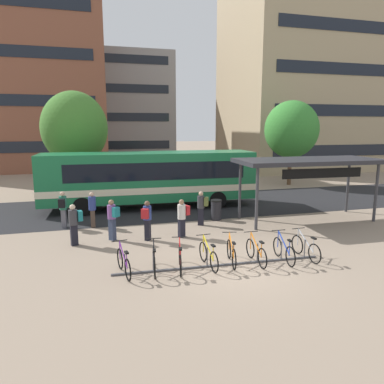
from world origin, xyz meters
TOP-DOWN VIEW (x-y plane):
  - ground at (0.00, 0.00)m, footprint 200.00×200.00m
  - bus_lane_asphalt at (0.00, 9.62)m, footprint 80.00×7.20m
  - city_bus at (-1.57, 9.62)m, footprint 12.09×2.91m
  - bike_rack at (-0.54, 0.21)m, footprint 7.21×0.32m
  - parked_bicycle_purple_0 at (-3.73, 0.33)m, footprint 0.52×1.71m
  - parked_bicycle_black_1 at (-2.76, 0.28)m, footprint 0.52×1.72m
  - parked_bicycle_red_2 at (-1.92, 0.21)m, footprint 0.54×1.70m
  - parked_bicycle_yellow_3 at (-0.93, 0.25)m, footprint 0.52×1.72m
  - parked_bicycle_orange_4 at (-0.09, 0.30)m, footprint 0.55×1.70m
  - parked_bicycle_orange_5 at (0.76, 0.15)m, footprint 0.52×1.72m
  - parked_bicycle_blue_6 at (1.77, 0.06)m, footprint 0.52×1.72m
  - parked_bicycle_silver_7 at (2.65, 0.09)m, footprint 0.52×1.72m
  - transit_shelter at (5.66, 4.78)m, footprint 7.17×3.12m
  - commuter_teal_pack_0 at (-5.38, 3.73)m, footprint 0.59×0.45m
  - commuter_red_pack_1 at (-1.02, 3.67)m, footprint 0.60×0.48m
  - commuter_black_pack_2 at (-6.02, 6.45)m, footprint 0.38×0.56m
  - commuter_teal_pack_3 at (-3.90, 3.98)m, footprint 0.57×0.60m
  - commuter_red_pack_4 at (-2.52, 3.59)m, footprint 0.52×0.61m
  - commuter_olive_pack_5 at (-4.71, 6.22)m, footprint 0.34×0.52m
  - commuter_olive_pack_6 at (0.30, 5.23)m, footprint 0.60×0.51m
  - trash_bin at (1.29, 5.99)m, footprint 0.55×0.55m
  - street_tree_0 at (10.60, 14.96)m, footprint 4.24×4.24m
  - street_tree_1 at (-5.72, 14.12)m, footprint 4.23×4.23m
  - building_left_wing at (-12.05, 32.70)m, footprint 17.66×10.84m
  - building_right_wing at (21.72, 26.13)m, footprint 23.01×12.79m
  - building_centre_block at (-2.07, 43.49)m, footprint 16.80×11.10m

SIDE VIEW (x-z plane):
  - ground at x=0.00m, z-range 0.00..0.00m
  - bus_lane_asphalt at x=0.00m, z-range 0.00..0.01m
  - bike_rack at x=-0.54m, z-range -0.25..0.45m
  - parked_bicycle_purple_0 at x=-3.73m, z-range -0.11..0.88m
  - parked_bicycle_black_1 at x=-2.76m, z-range -0.11..0.88m
  - parked_bicycle_red_2 at x=-1.92m, z-range -0.11..0.88m
  - parked_bicycle_yellow_3 at x=-0.93m, z-range -0.11..0.88m
  - parked_bicycle_orange_4 at x=-0.09m, z-range -0.11..0.88m
  - parked_bicycle_orange_5 at x=0.76m, z-range -0.11..0.88m
  - parked_bicycle_blue_6 at x=1.77m, z-range -0.11..0.88m
  - parked_bicycle_silver_7 at x=2.65m, z-range -0.11..0.88m
  - trash_bin at x=1.29m, z-range 0.00..1.03m
  - commuter_red_pack_1 at x=-1.02m, z-range 0.12..1.77m
  - commuter_olive_pack_6 at x=0.30m, z-range 0.13..1.77m
  - commuter_teal_pack_0 at x=-5.38m, z-range 0.13..1.79m
  - commuter_red_pack_4 at x=-2.52m, z-range 0.13..1.80m
  - commuter_olive_pack_5 at x=-4.71m, z-range 0.13..1.80m
  - commuter_black_pack_2 at x=-6.02m, z-range 0.13..1.85m
  - commuter_teal_pack_3 at x=-3.90m, z-range 0.14..1.85m
  - city_bus at x=-1.57m, z-range 0.18..3.38m
  - transit_shelter at x=5.66m, z-range 1.35..4.44m
  - street_tree_0 at x=10.60m, z-range 1.08..7.75m
  - street_tree_1 at x=-5.72m, z-range 1.08..7.99m
  - building_centre_block at x=-2.07m, z-range 0.00..14.69m
  - building_left_wing at x=-12.05m, z-range 0.00..17.78m
  - building_right_wing at x=21.72m, z-range 0.00..19.31m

